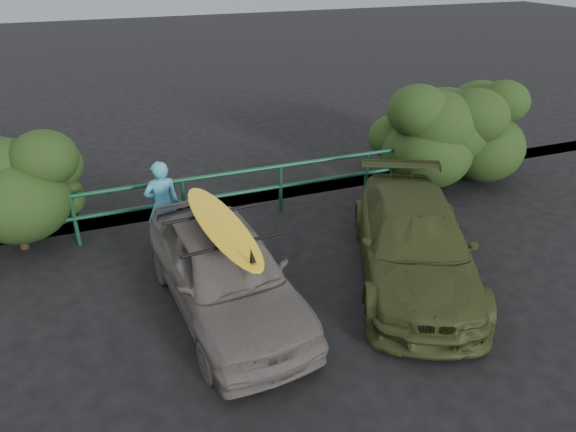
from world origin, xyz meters
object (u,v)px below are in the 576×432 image
Objects in this scene: guardrail at (234,195)px; surfboard at (221,224)px; olive_vehicle at (414,242)px; sedan at (225,270)px; man at (163,205)px.

guardrail is 3.10m from surfboard.
olive_vehicle is at bearing -53.61° from guardrail.
man is (-0.56, 2.20, 0.15)m from sedan.
sedan is at bearing -159.39° from olive_vehicle.
sedan is 0.78m from surfboard.
sedan is at bearing 0.00° from surfboard.
olive_vehicle is (2.23, -3.03, 0.12)m from guardrail.
sedan is at bearing 102.66° from man.
sedan is 3.14m from olive_vehicle.
olive_vehicle is at bearing -9.37° from surfboard.
olive_vehicle is at bearing -9.37° from sedan.
man is at bearing -157.55° from guardrail.
sedan is 2.41× the size of man.
man is 0.61× the size of surfboard.
surfboard reaches higher than guardrail.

